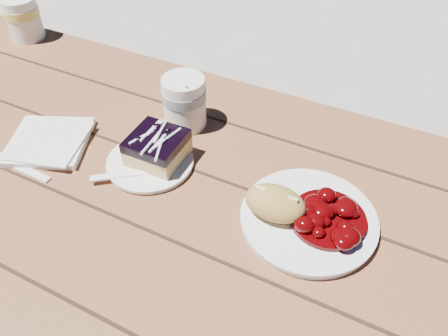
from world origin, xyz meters
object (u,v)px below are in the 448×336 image
at_px(bread_roll, 275,203).
at_px(blueberry_cake, 157,147).
at_px(main_plate, 308,220).
at_px(second_cup, 23,19).
at_px(dessert_plate, 150,163).
at_px(picnic_table, 223,271).
at_px(coffee_cup, 184,102).

bearing_deg(bread_roll, blueberry_cake, 171.94).
distance_m(main_plate, second_cup, 0.95).
distance_m(main_plate, dessert_plate, 0.32).
bearing_deg(second_cup, blueberry_cake, -23.91).
height_order(picnic_table, main_plate, main_plate).
bearing_deg(main_plate, picnic_table, -157.29).
bearing_deg(main_plate, coffee_cup, 156.07).
bearing_deg(second_cup, dessert_plate, -25.47).
relative_size(bread_roll, coffee_cup, 0.94).
distance_m(bread_roll, second_cup, 0.90).
height_order(blueberry_cake, second_cup, second_cup).
bearing_deg(bread_roll, dessert_plate, 175.47).
distance_m(picnic_table, main_plate, 0.22).
bearing_deg(coffee_cup, second_cup, 166.72).
xyz_separation_m(blueberry_cake, coffee_cup, (-0.01, 0.13, 0.02)).
relative_size(bread_roll, blueberry_cake, 1.04).
xyz_separation_m(main_plate, second_cup, (-0.91, 0.28, 0.05)).
height_order(main_plate, dessert_plate, main_plate).
bearing_deg(bread_roll, main_plate, 19.98).
relative_size(blueberry_cake, coffee_cup, 0.91).
relative_size(main_plate, coffee_cup, 2.04).
xyz_separation_m(dessert_plate, coffee_cup, (-0.00, 0.14, 0.05)).
xyz_separation_m(main_plate, blueberry_cake, (-0.31, 0.02, 0.03)).
bearing_deg(main_plate, blueberry_cake, 177.05).
xyz_separation_m(blueberry_cake, second_cup, (-0.60, 0.26, 0.02)).
height_order(coffee_cup, second_cup, same).
bearing_deg(blueberry_cake, dessert_plate, -124.86).
height_order(main_plate, bread_roll, bread_roll).
bearing_deg(bread_roll, second_cup, 160.54).
bearing_deg(blueberry_cake, coffee_cup, 94.98).
relative_size(main_plate, dessert_plate, 1.39).
height_order(bread_roll, coffee_cup, coffee_cup).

